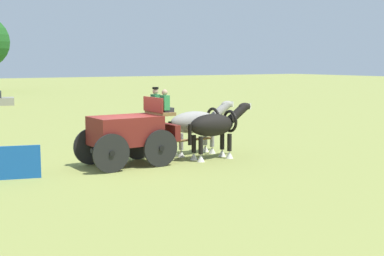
% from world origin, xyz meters
% --- Properties ---
extents(ground_plane, '(220.00, 220.00, 0.00)m').
position_xyz_m(ground_plane, '(0.00, 0.00, 0.00)').
color(ground_plane, olive).
extents(show_wagon, '(5.50, 2.02, 2.84)m').
position_xyz_m(show_wagon, '(0.16, 0.00, 1.26)').
color(show_wagon, maroon).
rests_on(show_wagon, ground).
extents(draft_horse_near, '(3.24, 0.96, 2.15)m').
position_xyz_m(draft_horse_near, '(3.55, 0.72, 1.29)').
color(draft_horse_near, '#9E998E').
rests_on(draft_horse_near, ground).
extents(draft_horse_off, '(3.03, 0.93, 2.16)m').
position_xyz_m(draft_horse_off, '(3.59, -0.58, 1.29)').
color(draft_horse_off, black).
rests_on(draft_horse_off, ground).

